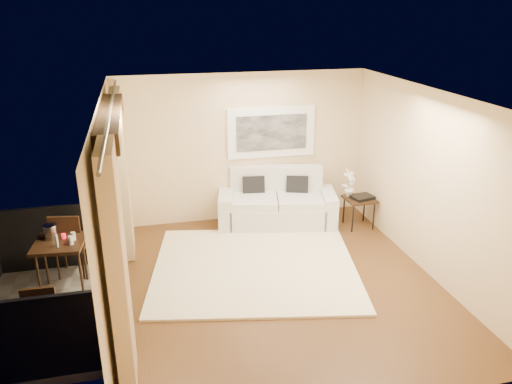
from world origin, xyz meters
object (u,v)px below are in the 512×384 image
object	(u,v)px
orchid	(349,183)
bistro_table	(60,247)
balcony_chair_far	(69,241)
side_table	(360,201)
sofa	(277,204)
ice_bucket	(50,232)
balcony_chair_near	(40,320)

from	to	relation	value
orchid	bistro_table	size ratio (longest dim) A/B	0.67
orchid	bistro_table	world-z (taller)	orchid
bistro_table	balcony_chair_far	distance (m)	0.41
side_table	balcony_chair_far	bearing A→B (deg)	-171.88
sofa	ice_bucket	xyz separation A→B (m)	(-3.63, -1.45, 0.51)
balcony_chair_near	ice_bucket	size ratio (longest dim) A/B	4.30
sofa	balcony_chair_near	size ratio (longest dim) A/B	2.60
bistro_table	balcony_chair_far	world-z (taller)	balcony_chair_far
orchid	bistro_table	xyz separation A→B (m)	(-4.75, -1.19, -0.12)
sofa	side_table	world-z (taller)	sofa
orchid	balcony_chair_near	bearing A→B (deg)	-151.49
bistro_table	balcony_chair_near	world-z (taller)	balcony_chair_near
balcony_chair_far	ice_bucket	xyz separation A→B (m)	(-0.17, -0.25, 0.28)
orchid	bistro_table	bearing A→B (deg)	-165.91
side_table	ice_bucket	size ratio (longest dim) A/B	2.74
orchid	balcony_chair_near	distance (m)	5.48
balcony_chair_far	orchid	bearing A→B (deg)	-160.89
orchid	ice_bucket	world-z (taller)	orchid
orchid	side_table	bearing A→B (deg)	-31.24
side_table	bistro_table	bearing A→B (deg)	-167.56
orchid	ice_bucket	xyz separation A→B (m)	(-4.86, -1.05, 0.06)
orchid	ice_bucket	bearing A→B (deg)	-167.83
side_table	balcony_chair_near	size ratio (longest dim) A/B	0.64
ice_bucket	side_table	bearing A→B (deg)	10.61
side_table	bistro_table	distance (m)	5.04
side_table	orchid	world-z (taller)	orchid
balcony_chair_far	balcony_chair_near	distance (m)	1.82
side_table	balcony_chair_near	distance (m)	5.57
orchid	balcony_chair_far	size ratio (longest dim) A/B	0.51
bistro_table	balcony_chair_near	size ratio (longest dim) A/B	0.90
bistro_table	sofa	bearing A→B (deg)	24.28
sofa	balcony_chair_far	xyz separation A→B (m)	(-3.46, -1.20, 0.23)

